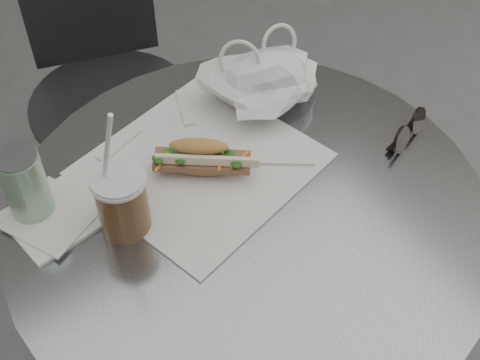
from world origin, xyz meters
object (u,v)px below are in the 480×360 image
banh_mi (201,158)px  drink_can (25,185)px  sunglasses (408,131)px  iced_coffee (122,201)px  chair_far (116,132)px  cafe_table (247,301)px

banh_mi → drink_can: drink_can is taller
sunglasses → drink_can: size_ratio=0.85×
iced_coffee → banh_mi: bearing=11.8°
drink_can → chair_far: bearing=57.0°
cafe_table → drink_can: bearing=147.9°
iced_coffee → sunglasses: (0.48, -0.09, -0.04)m
banh_mi → cafe_table: bearing=-41.7°
cafe_table → chair_far: (0.04, 0.67, -0.13)m
chair_far → banh_mi: size_ratio=3.85×
chair_far → drink_can: bearing=72.6°
banh_mi → drink_can: size_ratio=1.56×
chair_far → sunglasses: size_ratio=7.09×
banh_mi → iced_coffee: 0.16m
cafe_table → banh_mi: (-0.02, 0.11, 0.31)m
chair_far → iced_coffee: 0.79m
banh_mi → sunglasses: 0.36m
cafe_table → drink_can: drink_can is taller
chair_far → sunglasses: 0.86m
sunglasses → drink_can: 0.62m
sunglasses → chair_far: bearing=92.0°
banh_mi → iced_coffee: (-0.15, -0.03, 0.02)m
chair_far → banh_mi: (-0.06, -0.57, 0.44)m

